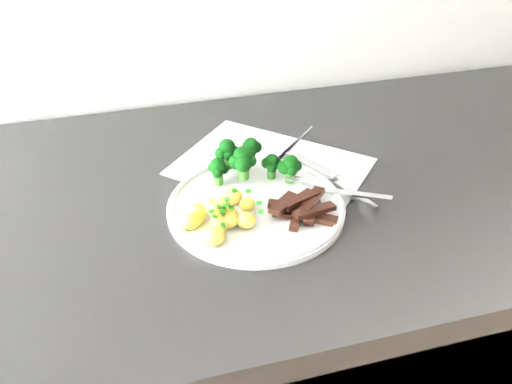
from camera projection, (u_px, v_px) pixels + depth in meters
counter at (298, 373)px, 1.08m from camera, size 2.49×0.62×0.93m
recipe_paper at (271, 166)px, 0.85m from camera, size 0.34×0.34×0.00m
plate at (256, 205)px, 0.75m from camera, size 0.25×0.25×0.01m
broccoli at (249, 159)px, 0.79m from camera, size 0.13×0.09×0.06m
potatoes at (220, 216)px, 0.71m from camera, size 0.10×0.11×0.04m
beef_strips at (302, 208)px, 0.73m from camera, size 0.09×0.08×0.03m
fork at (340, 190)px, 0.77m from camera, size 0.13×0.10×0.01m
knife at (340, 185)px, 0.79m from camera, size 0.08×0.18×0.02m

